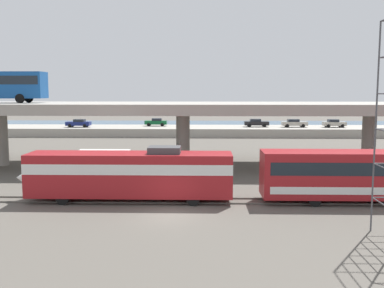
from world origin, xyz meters
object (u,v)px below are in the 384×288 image
train_locomotive (120,173)px  parked_car_1 (334,123)px  parked_car_0 (256,123)px  parked_car_3 (79,123)px  service_truck_west (94,166)px  parked_car_4 (156,122)px  parked_car_2 (294,123)px

train_locomotive → parked_car_1: bearing=-121.2°
parked_car_1 → train_locomotive: bearing=-121.2°
parked_car_0 → parked_car_3: size_ratio=1.02×
service_truck_west → parked_car_3: 45.64m
train_locomotive → parked_car_1: size_ratio=3.97×
parked_car_0 → parked_car_3: (-33.30, -1.60, 0.00)m
parked_car_0 → parked_car_3: same height
service_truck_west → parked_car_3: (-13.58, 43.57, 0.71)m
train_locomotive → parked_car_1: train_locomotive is taller
parked_car_0 → train_locomotive: bearing=-107.6°
train_locomotive → parked_car_4: bearing=-86.8°
parked_car_0 → parked_car_2: same height
parked_car_3 → parked_car_4: bearing=-167.4°
parked_car_2 → parked_car_4: bearing=175.3°
train_locomotive → parked_car_3: (-17.09, 49.53, 0.16)m
parked_car_2 → parked_car_4: size_ratio=1.12×
parked_car_1 → parked_car_0: bearing=177.0°
parked_car_2 → parked_car_3: 40.31m
service_truck_west → parked_car_4: (0.60, 46.74, 0.71)m
train_locomotive → parked_car_2: train_locomotive is taller
service_truck_west → parked_car_2: 51.97m
parked_car_0 → parked_car_1: same height
service_truck_west → parked_car_1: parked_car_1 is taller
parked_car_0 → parked_car_1: 14.35m
service_truck_west → parked_car_1: size_ratio=1.65×
parked_car_0 → parked_car_1: bearing=-3.0°
service_truck_west → parked_car_2: (26.71, 44.58, 0.71)m
parked_car_4 → parked_car_1: bearing=176.0°
service_truck_west → parked_car_1: (34.04, 44.42, 0.71)m
train_locomotive → parked_car_0: 53.64m
parked_car_0 → parked_car_1: (14.33, -0.75, -0.00)m
parked_car_0 → parked_car_4: same height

